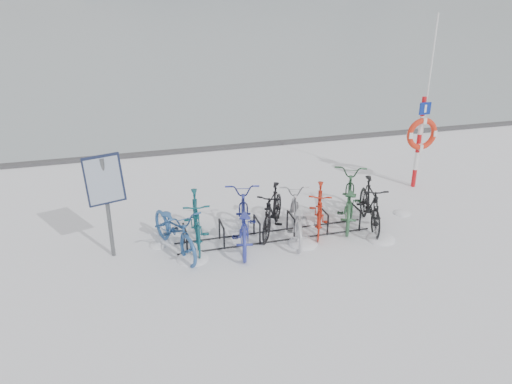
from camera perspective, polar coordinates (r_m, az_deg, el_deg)
The scene contains 14 objects.
ground at distance 10.22m, azimuth 2.05°, elevation -5.13°, with size 900.00×900.00×0.00m, color white.
quay_edge at distance 15.49m, azimuth -4.56°, elevation 5.02°, with size 400.00×0.25×0.10m, color #3F3F42.
bike_rack at distance 10.13m, azimuth 2.07°, elevation -4.22°, with size 4.00×0.48×0.46m.
info_board at distance 9.30m, azimuth -16.89°, elevation 0.69°, with size 0.71×0.43×2.00m.
lifebuoy_station at distance 12.78m, azimuth 18.39°, elevation 6.31°, with size 0.80×0.23×4.16m.
bike_0 at distance 9.63m, azimuth -9.29°, elevation -4.00°, with size 0.65×1.87×0.98m, color #2A5591.
bike_1 at distance 9.83m, azimuth -6.86°, elevation -3.02°, with size 0.50×1.76×1.06m, color #124E59.
bike_2 at distance 9.78m, azimuth -1.50°, elevation -3.02°, with size 0.70×2.00×1.05m, color #2A3396.
bike_3 at distance 10.25m, azimuth 1.89°, elevation -1.91°, with size 0.47×1.65×0.99m, color black.
bike_4 at distance 10.07m, azimuth 4.59°, elevation -2.63°, with size 0.62×1.79×0.94m, color #ABACB3.
bike_5 at distance 10.42m, azimuth 7.28°, elevation -1.72°, with size 0.46×1.62×0.98m, color red.
bike_6 at distance 10.89m, azimuth 10.56°, elevation -0.56°, with size 0.71×2.03×1.06m, color #2C5A39.
bike_7 at distance 10.71m, azimuth 12.93°, elevation -1.23°, with size 0.49×1.74×1.05m, color black.
snow_drifts at distance 10.14m, azimuth 4.23°, elevation -5.41°, with size 5.77×1.74×0.21m.
Camera 1 is at (-2.78, -8.57, 4.82)m, focal length 35.00 mm.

